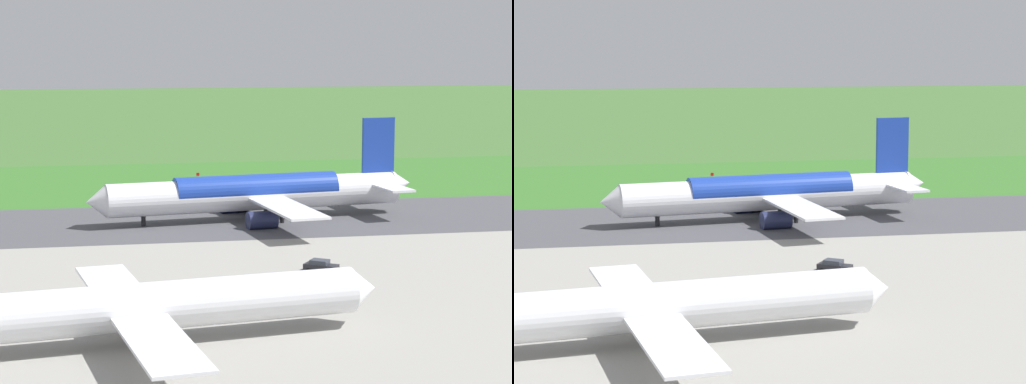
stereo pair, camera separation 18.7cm
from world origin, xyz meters
The scene contains 9 objects.
ground_plane centered at (0.00, 0.00, 0.00)m, with size 800.00×800.00×0.00m, color #3D662D.
runway_asphalt centered at (0.00, 0.00, 0.03)m, with size 600.00×32.33×0.06m, color #47474C.
apron_concrete centered at (0.00, 63.88, 0.03)m, with size 440.00×110.00×0.05m, color gray.
grass_verge_foreground centered at (0.00, -34.53, 0.02)m, with size 600.00×80.00×0.04m, color #346B27.
airliner_main centered at (-6.25, -0.05, 4.35)m, with size 54.09×44.41×15.88m.
airliner_parked_mid centered at (16.88, 63.74, 3.85)m, with size 48.23×39.60×14.09m.
service_car_followme centered at (-7.25, 37.43, 0.84)m, with size 4.47×3.88×1.62m.
no_stopping_sign centered at (-1.43, -38.93, 1.50)m, with size 0.60×0.10×2.51m.
traffic_cone_orange centered at (5.84, -31.00, 0.28)m, with size 0.40×0.40×0.55m, color orange.
Camera 1 is at (23.10, 159.04, 29.44)m, focal length 72.35 mm.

